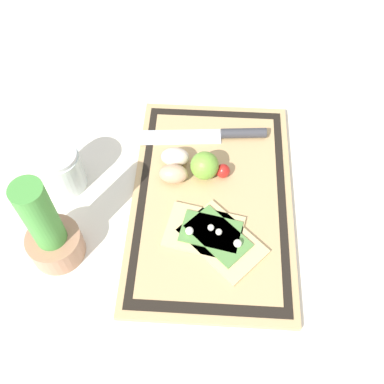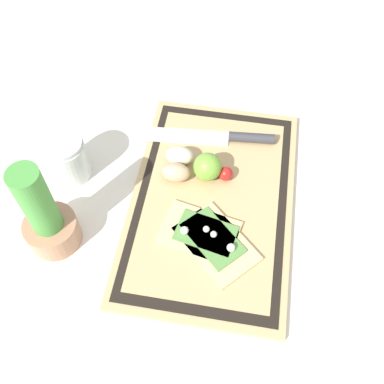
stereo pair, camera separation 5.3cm
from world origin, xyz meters
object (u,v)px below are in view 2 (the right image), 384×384
(knife, at_px, (228,137))
(herb_pot, at_px, (46,219))
(pizza_slice_near, at_px, (216,242))
(lime, at_px, (208,167))
(cherry_tomato_red, at_px, (226,174))
(egg_pink, at_px, (180,156))
(egg_brown, at_px, (176,172))
(sauce_jar, at_px, (68,160))
(pizza_slice_far, at_px, (200,232))

(knife, height_order, herb_pot, herb_pot)
(pizza_slice_near, bearing_deg, herb_pot, 95.89)
(lime, bearing_deg, cherry_tomato_red, -91.10)
(cherry_tomato_red, bearing_deg, egg_pink, 75.44)
(egg_brown, bearing_deg, herb_pot, 129.27)
(lime, xyz_separation_m, cherry_tomato_red, (-0.00, -0.04, -0.01))
(cherry_tomato_red, distance_m, sauce_jar, 0.33)
(cherry_tomato_red, xyz_separation_m, herb_pot, (-0.19, 0.31, 0.04))
(pizza_slice_far, bearing_deg, lime, 2.98)
(egg_brown, xyz_separation_m, lime, (0.02, -0.06, 0.01))
(cherry_tomato_red, bearing_deg, knife, 4.31)
(knife, xyz_separation_m, herb_pot, (-0.29, 0.30, 0.05))
(pizza_slice_far, relative_size, herb_pot, 0.75)
(pizza_slice_near, relative_size, sauce_jar, 1.81)
(egg_brown, bearing_deg, knife, -37.76)
(lime, height_order, sauce_jar, sauce_jar)
(egg_pink, xyz_separation_m, lime, (-0.03, -0.06, 0.01))
(pizza_slice_near, relative_size, pizza_slice_far, 1.12)
(pizza_slice_far, xyz_separation_m, cherry_tomato_red, (0.14, -0.03, 0.01))
(egg_brown, bearing_deg, cherry_tomato_red, -80.44)
(herb_pot, bearing_deg, egg_brown, -50.73)
(pizza_slice_near, xyz_separation_m, cherry_tomato_red, (0.15, 0.00, 0.01))
(knife, xyz_separation_m, lime, (-0.10, 0.03, 0.02))
(pizza_slice_far, height_order, egg_pink, egg_pink)
(knife, bearing_deg, sauce_jar, 112.55)
(pizza_slice_near, height_order, lime, lime)
(pizza_slice_near, xyz_separation_m, egg_brown, (0.14, 0.10, 0.01))
(pizza_slice_far, height_order, cherry_tomato_red, cherry_tomato_red)
(egg_brown, distance_m, herb_pot, 0.27)
(egg_brown, bearing_deg, egg_pink, -0.33)
(egg_pink, bearing_deg, herb_pot, 135.75)
(egg_brown, relative_size, sauce_jar, 0.59)
(pizza_slice_far, relative_size, sauce_jar, 1.61)
(lime, bearing_deg, herb_pot, 124.70)
(pizza_slice_far, distance_m, lime, 0.14)
(knife, relative_size, egg_pink, 5.15)
(lime, xyz_separation_m, sauce_jar, (-0.03, 0.29, -0.00))
(pizza_slice_far, bearing_deg, knife, -5.53)
(cherry_tomato_red, bearing_deg, pizza_slice_far, 167.25)
(egg_brown, xyz_separation_m, sauce_jar, (-0.01, 0.23, 0.01))
(egg_pink, bearing_deg, pizza_slice_far, -156.93)
(egg_brown, height_order, egg_pink, same)
(egg_brown, bearing_deg, sauce_jar, 92.91)
(egg_brown, bearing_deg, pizza_slice_near, -143.19)
(pizza_slice_far, bearing_deg, egg_pink, 23.07)
(pizza_slice_far, relative_size, knife, 0.53)
(knife, distance_m, egg_brown, 0.15)
(pizza_slice_far, bearing_deg, egg_brown, 30.14)
(herb_pot, xyz_separation_m, sauce_jar, (0.16, 0.02, -0.03))
(pizza_slice_near, distance_m, pizza_slice_far, 0.04)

